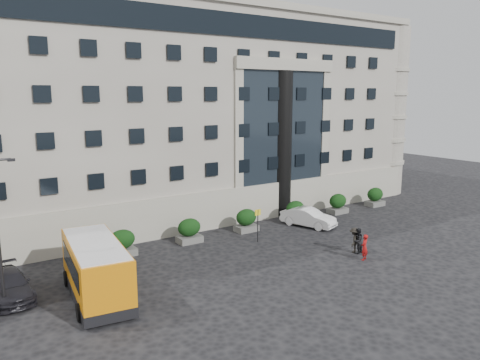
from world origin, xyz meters
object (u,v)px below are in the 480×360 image
(hedge_b, at_px, (189,230))
(hedge_d, at_px, (295,211))
(hedge_e, at_px, (338,203))
(pedestrian_c, at_px, (354,240))
(bus_stop_sign, at_px, (258,220))
(minibus, at_px, (96,267))
(hedge_a, at_px, (122,243))
(white_taxi, at_px, (308,217))
(pedestrian_b, at_px, (358,241))
(parked_car_c, at_px, (9,285))
(pedestrian_a, at_px, (364,247))
(hedge_c, at_px, (246,220))
(hedge_f, at_px, (375,197))

(hedge_b, distance_m, hedge_d, 10.40)
(hedge_e, height_order, pedestrian_c, hedge_e)
(bus_stop_sign, xyz_separation_m, minibus, (-13.03, -2.91, -0.01))
(hedge_a, distance_m, white_taxi, 15.64)
(hedge_a, xyz_separation_m, hedge_e, (20.80, 0.00, 0.00))
(white_taxi, height_order, pedestrian_b, pedestrian_b)
(hedge_d, distance_m, bus_stop_sign, 6.76)
(bus_stop_sign, distance_m, pedestrian_c, 7.13)
(hedge_e, distance_m, parked_car_c, 28.50)
(parked_car_c, bearing_deg, minibus, -35.38)
(white_taxi, xyz_separation_m, pedestrian_a, (-2.37, -8.17, 0.11))
(hedge_b, distance_m, hedge_c, 5.20)
(hedge_a, xyz_separation_m, minibus, (-3.53, -5.71, 0.79))
(hedge_b, bearing_deg, minibus, -146.83)
(minibus, relative_size, pedestrian_c, 4.35)
(hedge_a, distance_m, hedge_e, 20.80)
(hedge_a, relative_size, hedge_f, 1.00)
(bus_stop_sign, bearing_deg, pedestrian_a, -62.69)
(hedge_e, relative_size, pedestrian_a, 1.04)
(hedge_d, xyz_separation_m, hedge_e, (5.20, 0.00, 0.00))
(hedge_c, relative_size, parked_car_c, 0.37)
(hedge_c, relative_size, pedestrian_a, 1.04)
(hedge_b, xyz_separation_m, pedestrian_b, (8.59, -8.74, -0.02))
(hedge_e, bearing_deg, pedestrian_c, -129.83)
(hedge_a, height_order, bus_stop_sign, bus_stop_sign)
(hedge_e, bearing_deg, hedge_f, 0.00)
(hedge_d, relative_size, white_taxi, 0.39)
(bus_stop_sign, height_order, parked_car_c, bus_stop_sign)
(hedge_a, relative_size, hedge_d, 1.00)
(hedge_c, bearing_deg, bus_stop_sign, -107.82)
(hedge_e, distance_m, pedestrian_a, 12.50)
(hedge_a, relative_size, pedestrian_b, 1.02)
(pedestrian_a, bearing_deg, hedge_f, -163.20)
(bus_stop_sign, bearing_deg, hedge_f, 9.63)
(pedestrian_b, bearing_deg, pedestrian_c, -93.55)
(parked_car_c, bearing_deg, pedestrian_c, -16.21)
(hedge_a, relative_size, hedge_b, 1.00)
(bus_stop_sign, relative_size, pedestrian_c, 1.42)
(hedge_f, height_order, pedestrian_c, hedge_f)
(bus_stop_sign, xyz_separation_m, pedestrian_a, (3.67, -7.11, -0.85))
(pedestrian_a, distance_m, pedestrian_b, 1.32)
(hedge_f, bearing_deg, minibus, -169.06)
(white_taxi, relative_size, pedestrian_c, 2.63)
(bus_stop_sign, height_order, white_taxi, bus_stop_sign)
(hedge_a, distance_m, hedge_f, 26.00)
(minibus, height_order, pedestrian_a, minibus)
(bus_stop_sign, xyz_separation_m, parked_car_c, (-17.03, -0.26, -1.01))
(hedge_b, height_order, hedge_c, same)
(hedge_d, xyz_separation_m, minibus, (-19.13, -5.71, 0.79))
(hedge_e, distance_m, hedge_f, 5.20)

